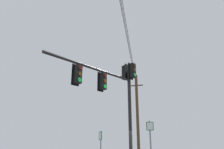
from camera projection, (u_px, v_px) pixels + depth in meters
name	position (u px, v px, depth m)	size (l,w,h in m)	color
signal_mast_assembly	(115.00, 89.00, 11.30)	(4.30, 4.83, 6.58)	black
utility_pole_wooden	(137.00, 113.00, 24.56)	(0.75, 1.60, 9.92)	#4C3823
route_sign_primary	(101.00, 149.00, 11.19)	(0.24, 0.18, 2.50)	slate
route_sign_secondary	(151.00, 147.00, 9.00)	(0.10, 0.33, 2.86)	slate
overhead_wire_span	(126.00, 29.00, 12.05)	(27.71, 7.72, 1.30)	black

